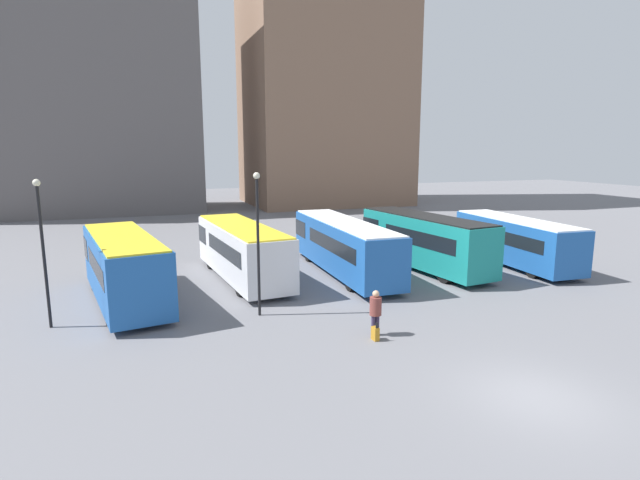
# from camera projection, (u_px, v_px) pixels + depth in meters

# --- Properties ---
(ground_plane) EXTENTS (160.00, 160.00, 0.00)m
(ground_plane) POSITION_uv_depth(u_px,v_px,m) (535.00, 397.00, 14.44)
(ground_plane) COLOR slate
(building_block_left) EXTENTS (25.73, 12.19, 27.80)m
(building_block_left) POSITION_uv_depth(u_px,v_px,m) (73.00, 85.00, 53.88)
(building_block_left) COLOR #5B5656
(building_block_left) RESTS_ON ground_plane
(building_block_right) EXTENTS (19.29, 15.61, 43.60)m
(building_block_right) POSITION_uv_depth(u_px,v_px,m) (323.00, 29.00, 62.35)
(building_block_right) COLOR #7F604C
(building_block_right) RESTS_ON ground_plane
(bus_0) EXTENTS (4.07, 9.71, 3.17)m
(bus_0) POSITION_uv_depth(u_px,v_px,m) (124.00, 266.00, 23.19)
(bus_0) COLOR #1E56A3
(bus_0) RESTS_ON ground_plane
(bus_1) EXTENTS (3.42, 10.34, 3.00)m
(bus_1) POSITION_uv_depth(u_px,v_px,m) (242.00, 249.00, 27.40)
(bus_1) COLOR silver
(bus_1) RESTS_ON ground_plane
(bus_2) EXTENTS (2.78, 11.59, 3.03)m
(bus_2) POSITION_uv_depth(u_px,v_px,m) (343.00, 244.00, 28.70)
(bus_2) COLOR #1E56A3
(bus_2) RESTS_ON ground_plane
(bus_3) EXTENTS (3.47, 10.16, 3.22)m
(bus_3) POSITION_uv_depth(u_px,v_px,m) (424.00, 240.00, 29.64)
(bus_3) COLOR #19847F
(bus_3) RESTS_ON ground_plane
(bus_4) EXTENTS (3.10, 9.66, 2.89)m
(bus_4) POSITION_uv_depth(u_px,v_px,m) (515.00, 240.00, 30.64)
(bus_4) COLOR #1E56A3
(bus_4) RESTS_ON ground_plane
(traveler) EXTENTS (0.48, 0.48, 1.79)m
(traveler) POSITION_uv_depth(u_px,v_px,m) (376.00, 309.00, 19.07)
(traveler) COLOR #382D4C
(traveler) RESTS_ON ground_plane
(suitcase) EXTENTS (0.21, 0.35, 0.73)m
(suitcase) POSITION_uv_depth(u_px,v_px,m) (375.00, 334.00, 18.71)
(suitcase) COLOR #B27A1E
(suitcase) RESTS_ON ground_plane
(lamp_post_0) EXTENTS (0.28, 0.28, 6.14)m
(lamp_post_0) POSITION_uv_depth(u_px,v_px,m) (258.00, 234.00, 20.91)
(lamp_post_0) COLOR black
(lamp_post_0) RESTS_ON ground_plane
(lamp_post_1) EXTENTS (0.28, 0.28, 5.95)m
(lamp_post_1) POSITION_uv_depth(u_px,v_px,m) (43.00, 243.00, 19.45)
(lamp_post_1) COLOR black
(lamp_post_1) RESTS_ON ground_plane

